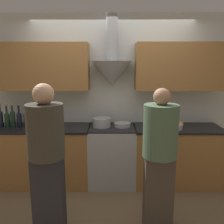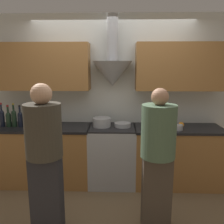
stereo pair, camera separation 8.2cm
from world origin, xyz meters
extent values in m
plane|color=brown|center=(0.00, 0.00, 0.00)|extent=(12.00, 12.00, 0.00)
cube|color=silver|center=(0.00, 0.66, 1.30)|extent=(8.40, 0.06, 2.60)
cone|color=#A8AAAF|center=(0.00, 0.46, 1.70)|extent=(0.59, 0.59, 0.37)
cylinder|color=#A8AAAF|center=(0.00, 0.46, 2.22)|extent=(0.17, 0.17, 0.67)
cube|color=#9E6B38|center=(-1.05, 0.48, 1.80)|extent=(1.40, 0.32, 0.70)
cube|color=#9E6B38|center=(1.00, 0.48, 1.80)|extent=(1.29, 0.32, 0.70)
cube|color=#9E6B38|center=(-1.05, 0.33, 0.44)|extent=(1.40, 0.60, 0.87)
cube|color=black|center=(-1.05, 0.33, 0.89)|extent=(1.42, 0.62, 0.03)
cube|color=#9E6B38|center=(1.00, 0.33, 0.44)|extent=(1.29, 0.60, 0.87)
cube|color=black|center=(1.00, 0.33, 0.89)|extent=(1.32, 0.62, 0.03)
cube|color=#A8AAAF|center=(0.00, 0.33, 0.44)|extent=(0.70, 0.60, 0.89)
cube|color=black|center=(0.00, 0.03, 0.41)|extent=(0.49, 0.01, 0.40)
cube|color=black|center=(0.00, 0.33, 0.90)|extent=(0.70, 0.60, 0.02)
cube|color=#A8AAAF|center=(0.00, 0.60, 0.84)|extent=(0.70, 0.06, 0.10)
cylinder|color=black|center=(-1.67, 0.31, 1.01)|extent=(0.07, 0.07, 0.21)
sphere|color=black|center=(-1.67, 0.31, 1.12)|extent=(0.07, 0.07, 0.07)
cylinder|color=black|center=(-1.67, 0.31, 1.19)|extent=(0.03, 0.03, 0.11)
cylinder|color=black|center=(-1.57, 0.30, 1.00)|extent=(0.08, 0.08, 0.18)
sphere|color=black|center=(-1.57, 0.30, 1.09)|extent=(0.07, 0.07, 0.07)
cylinder|color=black|center=(-1.57, 0.30, 1.16)|extent=(0.03, 0.03, 0.11)
cylinder|color=maroon|center=(-1.57, 0.30, 1.23)|extent=(0.03, 0.03, 0.02)
cylinder|color=black|center=(-1.48, 0.30, 1.01)|extent=(0.07, 0.07, 0.22)
sphere|color=black|center=(-1.48, 0.30, 1.12)|extent=(0.07, 0.07, 0.07)
cylinder|color=black|center=(-1.48, 0.30, 1.19)|extent=(0.03, 0.03, 0.10)
cylinder|color=gold|center=(-1.48, 0.30, 1.25)|extent=(0.03, 0.03, 0.02)
cylinder|color=black|center=(-1.39, 0.30, 1.00)|extent=(0.07, 0.07, 0.19)
sphere|color=black|center=(-1.39, 0.30, 1.10)|extent=(0.07, 0.07, 0.07)
cylinder|color=black|center=(-1.39, 0.30, 1.16)|extent=(0.03, 0.03, 0.10)
cylinder|color=black|center=(-1.39, 0.30, 1.22)|extent=(0.03, 0.03, 0.02)
cylinder|color=black|center=(-1.28, 0.30, 1.00)|extent=(0.07, 0.07, 0.19)
sphere|color=black|center=(-1.28, 0.30, 1.10)|extent=(0.07, 0.07, 0.07)
cylinder|color=black|center=(-1.28, 0.30, 1.16)|extent=(0.03, 0.03, 0.09)
cylinder|color=gold|center=(-1.28, 0.30, 1.22)|extent=(0.03, 0.03, 0.02)
cylinder|color=black|center=(-1.20, 0.30, 1.01)|extent=(0.07, 0.07, 0.21)
sphere|color=black|center=(-1.20, 0.30, 1.12)|extent=(0.07, 0.07, 0.07)
cylinder|color=black|center=(-1.20, 0.30, 1.18)|extent=(0.03, 0.03, 0.08)
cylinder|color=maroon|center=(-1.20, 0.30, 1.23)|extent=(0.03, 0.03, 0.02)
cylinder|color=black|center=(-1.11, 0.31, 1.00)|extent=(0.07, 0.07, 0.19)
sphere|color=black|center=(-1.11, 0.31, 1.09)|extent=(0.07, 0.07, 0.07)
cylinder|color=black|center=(-1.11, 0.31, 1.15)|extent=(0.03, 0.03, 0.09)
cylinder|color=maroon|center=(-1.11, 0.31, 1.21)|extent=(0.03, 0.03, 0.02)
cylinder|color=#A8AAAF|center=(-0.16, 0.35, 0.97)|extent=(0.27, 0.27, 0.14)
cylinder|color=#A8AAAF|center=(0.16, 0.35, 0.94)|extent=(0.25, 0.25, 0.06)
sphere|color=orange|center=(1.03, 0.31, 0.95)|extent=(0.09, 0.09, 0.09)
cylinder|color=#A8AAAF|center=(0.95, 0.19, 0.94)|extent=(0.14, 0.14, 0.08)
cube|color=#28282D|center=(-0.66, -0.85, 0.45)|extent=(0.32, 0.21, 0.89)
cylinder|color=#3D382D|center=(-0.66, -0.85, 1.17)|extent=(0.37, 0.37, 0.55)
sphere|color=tan|center=(-0.66, -0.85, 1.55)|extent=(0.21, 0.21, 0.21)
cube|color=#473D33|center=(0.52, -0.71, 0.43)|extent=(0.32, 0.20, 0.85)
cylinder|color=#4C664C|center=(0.52, -0.71, 1.14)|extent=(0.37, 0.37, 0.57)
sphere|color=#AD7A5B|center=(0.52, -0.71, 1.50)|extent=(0.18, 0.18, 0.18)
camera|label=1|loc=(0.03, -3.14, 1.82)|focal=38.00mm
camera|label=2|loc=(0.11, -3.14, 1.82)|focal=38.00mm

